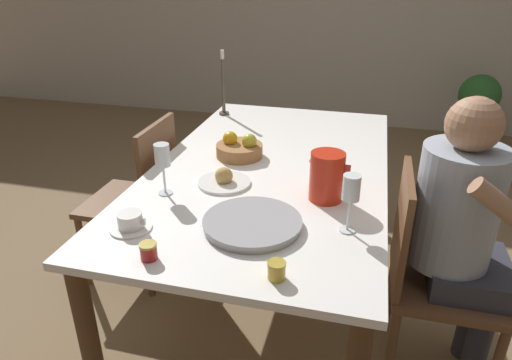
# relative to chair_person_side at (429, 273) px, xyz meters

# --- Properties ---
(ground_plane) EXTENTS (20.00, 20.00, 0.00)m
(ground_plane) POSITION_rel_chair_person_side_xyz_m (-0.70, 0.28, -0.47)
(ground_plane) COLOR #7F6647
(dining_table) EXTENTS (1.03, 1.81, 0.73)m
(dining_table) POSITION_rel_chair_person_side_xyz_m (-0.70, 0.28, 0.18)
(dining_table) COLOR white
(dining_table) RESTS_ON ground_plane
(chair_person_side) EXTENTS (0.42, 0.42, 0.87)m
(chair_person_side) POSITION_rel_chair_person_side_xyz_m (0.00, 0.00, 0.00)
(chair_person_side) COLOR brown
(chair_person_side) RESTS_ON ground_plane
(chair_opposite) EXTENTS (0.42, 0.42, 0.87)m
(chair_opposite) POSITION_rel_chair_person_side_xyz_m (-1.40, 0.30, 0.00)
(chair_opposite) COLOR brown
(chair_opposite) RESTS_ON ground_plane
(person_seated) EXTENTS (0.39, 0.41, 1.17)m
(person_seated) POSITION_rel_chair_person_side_xyz_m (0.09, 0.01, 0.22)
(person_seated) COLOR #33333D
(person_seated) RESTS_ON ground_plane
(red_pitcher) EXTENTS (0.16, 0.13, 0.19)m
(red_pitcher) POSITION_rel_chair_person_side_xyz_m (-0.42, 0.01, 0.36)
(red_pitcher) COLOR red
(red_pitcher) RESTS_ON dining_table
(wine_glass_water) EXTENTS (0.06, 0.06, 0.21)m
(wine_glass_water) POSITION_rel_chair_person_side_xyz_m (-1.05, -0.10, 0.42)
(wine_glass_water) COLOR white
(wine_glass_water) RESTS_ON dining_table
(wine_glass_juice) EXTENTS (0.06, 0.06, 0.21)m
(wine_glass_juice) POSITION_rel_chair_person_side_xyz_m (-0.32, -0.20, 0.42)
(wine_glass_juice) COLOR white
(wine_glass_juice) RESTS_ON dining_table
(teacup_near_person) EXTENTS (0.15, 0.15, 0.06)m
(teacup_near_person) POSITION_rel_chair_person_side_xyz_m (-1.05, -0.38, 0.29)
(teacup_near_person) COLOR white
(teacup_near_person) RESTS_ON dining_table
(serving_tray) EXTENTS (0.35, 0.35, 0.03)m
(serving_tray) POSITION_rel_chair_person_side_xyz_m (-0.64, -0.26, 0.28)
(serving_tray) COLOR #9E9EA3
(serving_tray) RESTS_ON dining_table
(bread_plate) EXTENTS (0.22, 0.22, 0.07)m
(bread_plate) POSITION_rel_chair_person_side_xyz_m (-0.85, 0.04, 0.28)
(bread_plate) COLOR white
(bread_plate) RESTS_ON dining_table
(jam_jar_amber) EXTENTS (0.06, 0.06, 0.05)m
(jam_jar_amber) POSITION_rel_chair_person_side_xyz_m (-0.91, -0.52, 0.30)
(jam_jar_amber) COLOR #A81E1E
(jam_jar_amber) RESTS_ON dining_table
(jam_jar_red) EXTENTS (0.06, 0.06, 0.05)m
(jam_jar_red) POSITION_rel_chair_person_side_xyz_m (-0.50, -0.52, 0.30)
(jam_jar_red) COLOR gold
(jam_jar_red) RESTS_ON dining_table
(fruit_bowl) EXTENTS (0.22, 0.22, 0.12)m
(fruit_bowl) POSITION_rel_chair_person_side_xyz_m (-0.87, 0.34, 0.31)
(fruit_bowl) COLOR #9E6B3D
(fruit_bowl) RESTS_ON dining_table
(candlestick_tall) EXTENTS (0.06, 0.06, 0.38)m
(candlestick_tall) POSITION_rel_chair_person_side_xyz_m (-1.15, 0.96, 0.42)
(candlestick_tall) COLOR #4C4238
(candlestick_tall) RESTS_ON dining_table
(potted_plant) EXTENTS (0.36, 0.36, 0.68)m
(potted_plant) POSITION_rel_chair_person_side_xyz_m (0.65, 2.81, -0.05)
(potted_plant) COLOR #4C4742
(potted_plant) RESTS_ON ground_plane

